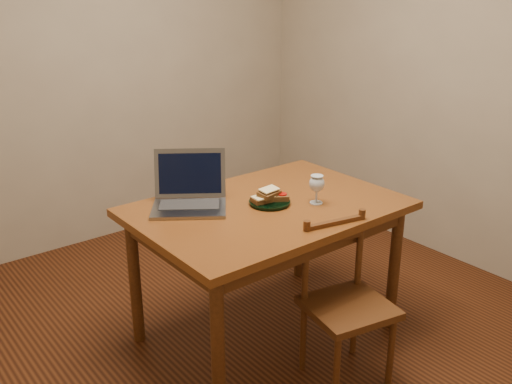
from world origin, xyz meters
TOP-DOWN VIEW (x-y plane):
  - floor at (0.00, 0.00)m, footprint 3.20×3.20m
  - back_wall at (0.00, 1.61)m, footprint 3.20×0.02m
  - right_wall at (1.61, 0.00)m, footprint 0.02×3.20m
  - table at (0.04, -0.11)m, footprint 1.30×0.90m
  - chair at (0.10, -0.61)m, footprint 0.44×0.42m
  - plate at (0.05, -0.11)m, footprint 0.21×0.21m
  - sandwich_cheese at (0.02, -0.10)m, footprint 0.12×0.08m
  - sandwich_tomato at (0.09, -0.12)m, footprint 0.13×0.12m
  - sandwich_top at (0.05, -0.11)m, footprint 0.13×0.09m
  - milk_glass at (0.24, -0.25)m, footprint 0.08×0.08m
  - laptop at (-0.26, 0.13)m, footprint 0.48×0.47m

SIDE VIEW (x-z plane):
  - floor at x=0.00m, z-range -0.02..0.00m
  - chair at x=0.10m, z-range 0.23..0.63m
  - table at x=0.04m, z-range 0.28..1.02m
  - plate at x=0.05m, z-range 0.74..0.76m
  - sandwich_cheese at x=0.02m, z-range 0.76..0.79m
  - sandwich_tomato at x=0.09m, z-range 0.76..0.79m
  - sandwich_top at x=0.05m, z-range 0.78..0.82m
  - laptop at x=-0.26m, z-range 0.68..0.94m
  - milk_glass at x=0.24m, z-range 0.74..0.89m
  - back_wall at x=0.00m, z-range 0.00..2.60m
  - right_wall at x=1.61m, z-range 0.00..2.60m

